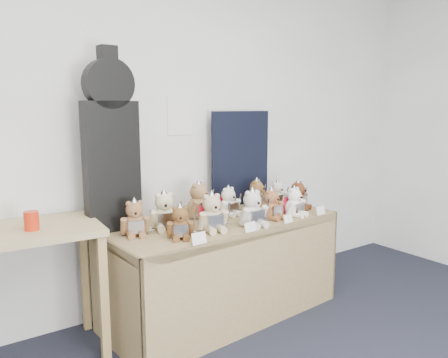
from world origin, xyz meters
TOP-DOWN VIEW (x-y plane):
  - room_shell at (0.51, 2.49)m, footprint 6.00×6.00m
  - display_table at (0.62, 1.98)m, footprint 1.78×0.85m
  - side_table at (-0.77, 2.21)m, footprint 1.04×0.63m
  - guitar_case at (-0.12, 2.27)m, footprint 0.37×0.13m
  - navy_board at (1.04, 2.41)m, footprint 0.58×0.05m
  - red_cup at (-0.65, 2.14)m, footprint 0.08×0.08m
  - teddy_front_far_left at (0.15, 1.85)m, footprint 0.19×0.19m
  - teddy_front_left at (0.41, 1.88)m, footprint 0.23×0.21m
  - teddy_front_centre at (0.70, 1.82)m, footprint 0.23×0.18m
  - teddy_front_right at (0.94, 1.89)m, footprint 0.21×0.19m
  - teddy_front_far_right at (1.14, 1.87)m, footprint 0.21×0.19m
  - teddy_front_end at (1.31, 2.01)m, footprint 0.22×0.21m
  - teddy_back_left at (0.17, 2.10)m, footprint 0.23×0.22m
  - teddy_back_centre_left at (0.52, 2.22)m, footprint 0.25×0.24m
  - teddy_back_centre_right at (0.74, 2.16)m, footprint 0.21×0.18m
  - teddy_back_right at (1.09, 2.26)m, footprint 0.22×0.21m
  - teddy_back_end at (1.27, 2.21)m, footprint 0.19×0.15m
  - teddy_back_far_left at (-0.06, 2.07)m, footprint 0.21×0.20m
  - entry_card_a at (0.18, 1.68)m, footprint 0.10×0.03m
  - entry_card_b at (0.59, 1.71)m, footprint 0.09×0.03m
  - entry_card_c at (0.95, 1.74)m, footprint 0.08×0.02m
  - entry_card_d at (1.31, 1.76)m, footprint 0.09×0.03m

SIDE VIEW (x-z plane):
  - display_table at x=0.62m, z-range 0.20..0.92m
  - side_table at x=-0.77m, z-range 0.29..1.13m
  - entry_card_c at x=0.95m, z-range 0.72..0.78m
  - entry_card_d at x=1.31m, z-range 0.72..0.79m
  - entry_card_b at x=0.59m, z-range 0.72..0.79m
  - entry_card_a at x=0.18m, z-range 0.72..0.79m
  - teddy_back_end at x=1.27m, z-range 0.70..0.93m
  - teddy_front_far_left at x=0.15m, z-range 0.69..0.93m
  - teddy_back_centre_right at x=0.74m, z-range 0.69..0.94m
  - teddy_front_far_right at x=1.14m, z-range 0.69..0.94m
  - teddy_front_right at x=0.94m, z-range 0.69..0.95m
  - teddy_front_end at x=1.31m, z-range 0.69..0.95m
  - teddy_back_far_left at x=-0.06m, z-range 0.69..0.95m
  - teddy_back_right at x=1.09m, z-range 0.69..0.95m
  - teddy_front_left at x=0.41m, z-range 0.69..0.98m
  - teddy_front_centre at x=0.70m, z-range 0.69..0.98m
  - teddy_back_left at x=0.17m, z-range 0.69..0.98m
  - teddy_back_centre_left at x=0.52m, z-range 0.69..0.99m
  - red_cup at x=-0.65m, z-range 0.84..0.95m
  - navy_board at x=1.04m, z-range 0.72..1.50m
  - guitar_case at x=-0.12m, z-range 0.71..1.90m
  - room_shell at x=0.51m, z-range -1.53..4.47m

